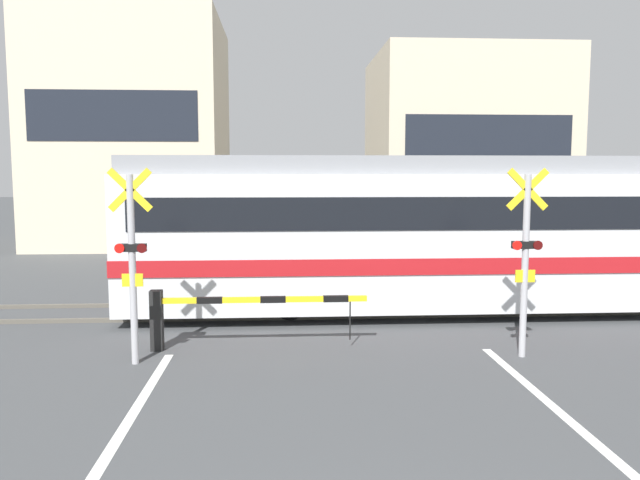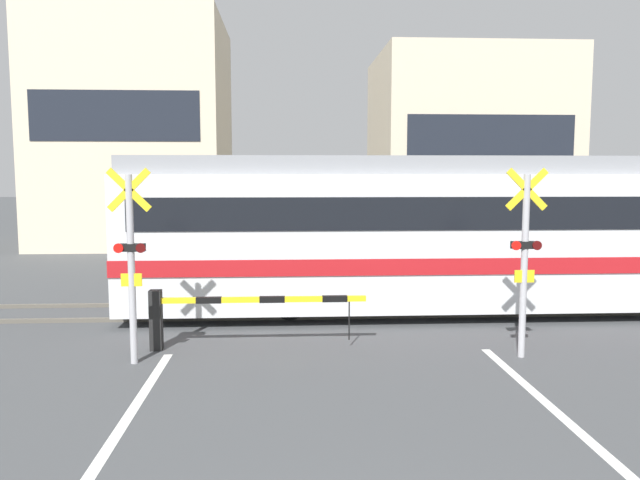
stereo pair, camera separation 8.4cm
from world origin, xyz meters
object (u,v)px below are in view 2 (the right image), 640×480
at_px(crossing_barrier_near, 212,310).
at_px(crossing_barrier_far, 389,262).
at_px(commuter_train, 544,229).
at_px(pedestrian, 309,244).
at_px(crossing_signal_right, 525,254).
at_px(crossing_signal_left, 131,257).

distance_m(crossing_barrier_near, crossing_barrier_far, 6.79).
height_order(commuter_train, pedestrian, commuter_train).
distance_m(crossing_barrier_near, crossing_signal_right, 5.24).
distance_m(commuter_train, crossing_signal_left, 8.81).
relative_size(crossing_barrier_far, pedestrian, 2.34).
height_order(crossing_barrier_near, crossing_signal_right, crossing_signal_right).
bearing_deg(crossing_signal_left, crossing_signal_right, 0.00).
bearing_deg(crossing_barrier_near, commuter_train, 22.19).
xyz_separation_m(commuter_train, crossing_barrier_far, (-2.97, 2.72, -1.10)).
xyz_separation_m(commuter_train, pedestrian, (-4.96, 5.17, -0.89)).
bearing_deg(crossing_signal_left, crossing_barrier_near, 32.77).
bearing_deg(crossing_barrier_far, pedestrian, 129.11).
height_order(crossing_barrier_far, pedestrian, pedestrian).
bearing_deg(crossing_signal_right, crossing_signal_left, 180.00).
relative_size(commuter_train, crossing_signal_right, 5.87).
distance_m(crossing_barrier_far, crossing_signal_right, 6.46).
height_order(commuter_train, crossing_barrier_near, commuter_train).
xyz_separation_m(commuter_train, crossing_barrier_near, (-6.91, -2.82, -1.10)).
height_order(commuter_train, crossing_signal_left, commuter_train).
height_order(crossing_barrier_near, crossing_barrier_far, same).
bearing_deg(commuter_train, crossing_signal_left, -156.18).
height_order(crossing_signal_left, crossing_signal_right, same).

